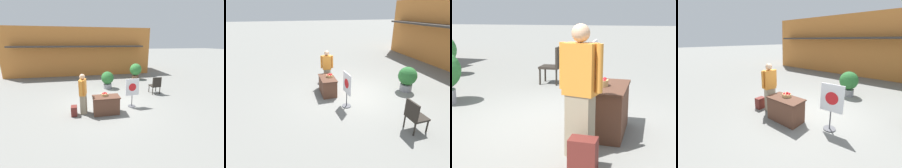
# 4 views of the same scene
# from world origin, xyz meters

# --- Properties ---
(ground_plane) EXTENTS (120.00, 120.00, 0.00)m
(ground_plane) POSITION_xyz_m (0.00, 0.00, 0.00)
(ground_plane) COLOR slate
(storefront_building) EXTENTS (13.12, 5.33, 4.30)m
(storefront_building) POSITION_xyz_m (-1.33, 9.24, 2.15)
(storefront_building) COLOR #C67533
(storefront_building) RESTS_ON ground_plane
(display_table) EXTENTS (1.17, 0.65, 0.78)m
(display_table) POSITION_xyz_m (-0.26, -0.89, 0.39)
(display_table) COLOR brown
(display_table) RESTS_ON ground_plane
(apple_basket) EXTENTS (0.28, 0.28, 0.16)m
(apple_basket) POSITION_xyz_m (-0.31, -0.78, 0.85)
(apple_basket) COLOR tan
(apple_basket) RESTS_ON display_table
(person_visitor) EXTENTS (0.34, 0.60, 1.77)m
(person_visitor) POSITION_xyz_m (-1.23, -0.69, 0.91)
(person_visitor) COLOR gray
(person_visitor) RESTS_ON ground_plane
(backpack) EXTENTS (0.24, 0.34, 0.42)m
(backpack) POSITION_xyz_m (-1.64, -0.84, 0.21)
(backpack) COLOR maroon
(backpack) RESTS_ON ground_plane
(poster_board) EXTENTS (0.67, 0.36, 1.39)m
(poster_board) POSITION_xyz_m (1.07, -0.43, 0.78)
(poster_board) COLOR #4C4C51
(poster_board) RESTS_ON ground_plane
(patio_chair) EXTENTS (0.57, 0.57, 1.04)m
(patio_chair) POSITION_xyz_m (3.07, 1.09, 0.58)
(patio_chair) COLOR #28231E
(patio_chair) RESTS_ON ground_plane
(potted_plant_far_left) EXTENTS (0.98, 0.98, 1.32)m
(potted_plant_far_left) POSITION_xyz_m (3.17, 4.88, 0.76)
(potted_plant_far_left) COLOR brown
(potted_plant_far_left) RESTS_ON ground_plane
(potted_plant_near_left) EXTENTS (0.84, 0.84, 1.15)m
(potted_plant_near_left) POSITION_xyz_m (0.41, 2.75, 0.65)
(potted_plant_near_left) COLOR gray
(potted_plant_near_left) RESTS_ON ground_plane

